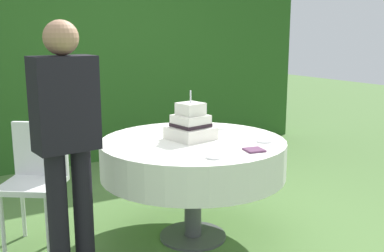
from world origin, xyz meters
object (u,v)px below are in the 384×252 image
(garden_chair, at_px, (36,172))
(standing_person, at_px, (67,137))
(cake_table, at_px, (193,157))
(wedding_cake, at_px, (191,125))
(serving_plate_near, at_px, (219,128))
(serving_plate_left, at_px, (184,126))
(serving_plate_far, at_px, (264,141))
(napkin_stack, at_px, (254,150))
(serving_plate_right, at_px, (214,157))

(garden_chair, relative_size, standing_person, 0.56)
(cake_table, height_order, garden_chair, garden_chair)
(wedding_cake, xyz_separation_m, serving_plate_near, (0.37, 0.19, -0.10))
(serving_plate_left, bearing_deg, garden_chair, 176.24)
(serving_plate_far, bearing_deg, wedding_cake, 138.92)
(serving_plate_left, relative_size, garden_chair, 0.15)
(wedding_cake, height_order, serving_plate_left, wedding_cake)
(serving_plate_near, bearing_deg, serving_plate_left, 135.89)
(cake_table, height_order, napkin_stack, napkin_stack)
(wedding_cake, bearing_deg, serving_plate_far, -41.08)
(cake_table, height_order, serving_plate_right, serving_plate_right)
(serving_plate_right, bearing_deg, napkin_stack, 1.97)
(standing_person, bearing_deg, serving_plate_far, -6.12)
(serving_plate_left, xyz_separation_m, napkin_stack, (0.02, -0.91, 0.00))
(standing_person, bearing_deg, cake_table, 9.79)
(wedding_cake, distance_m, serving_plate_far, 0.54)
(serving_plate_far, bearing_deg, garden_chair, 150.01)
(serving_plate_near, bearing_deg, wedding_cake, -153.47)
(garden_chair, bearing_deg, wedding_cake, -24.78)
(cake_table, relative_size, garden_chair, 1.52)
(serving_plate_near, bearing_deg, standing_person, -163.79)
(standing_person, bearing_deg, garden_chair, 94.70)
(serving_plate_right, relative_size, standing_person, 0.06)
(cake_table, bearing_deg, standing_person, -170.21)
(serving_plate_left, xyz_separation_m, garden_chair, (-1.18, 0.08, -0.23))
(cake_table, bearing_deg, garden_chair, 153.37)
(serving_plate_right, bearing_deg, garden_chair, 131.42)
(serving_plate_far, height_order, standing_person, standing_person)
(serving_plate_right, xyz_separation_m, napkin_stack, (0.33, 0.01, 0.00))
(serving_plate_far, bearing_deg, standing_person, 173.88)
(standing_person, bearing_deg, serving_plate_near, 16.21)
(wedding_cake, xyz_separation_m, standing_person, (-0.97, -0.20, 0.06))
(serving_plate_left, relative_size, standing_person, 0.08)
(cake_table, distance_m, serving_plate_right, 0.52)
(cake_table, height_order, serving_plate_far, serving_plate_far)
(serving_plate_near, height_order, serving_plate_right, same)
(cake_table, bearing_deg, serving_plate_right, -105.65)
(serving_plate_near, height_order, standing_person, standing_person)
(napkin_stack, bearing_deg, cake_table, 111.72)
(garden_chair, height_order, standing_person, standing_person)
(serving_plate_right, xyz_separation_m, standing_person, (-0.82, 0.32, 0.16))
(serving_plate_near, xyz_separation_m, serving_plate_right, (-0.52, -0.71, 0.00))
(wedding_cake, bearing_deg, garden_chair, 155.22)
(serving_plate_far, bearing_deg, serving_plate_left, 107.89)
(serving_plate_near, bearing_deg, serving_plate_right, -126.05)
(cake_table, distance_m, serving_plate_left, 0.48)
(serving_plate_right, bearing_deg, serving_plate_far, 17.80)
(wedding_cake, bearing_deg, cake_table, -100.33)
(serving_plate_near, distance_m, napkin_stack, 0.72)
(cake_table, height_order, serving_plate_near, serving_plate_near)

